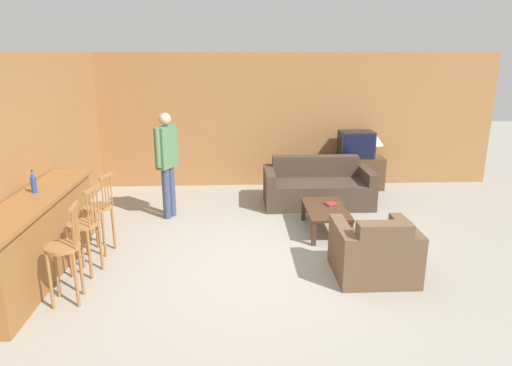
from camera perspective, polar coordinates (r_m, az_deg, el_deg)
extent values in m
plane|color=gray|center=(5.86, 1.86, -10.30)|extent=(24.00, 24.00, 0.00)
cube|color=#9E6B3D|center=(9.03, 0.14, 7.80)|extent=(9.40, 0.08, 2.60)
cube|color=#9E6B3D|center=(7.23, -24.47, 4.26)|extent=(0.08, 8.69, 2.60)
cube|color=brown|center=(6.02, -25.60, -6.40)|extent=(0.47, 2.66, 0.93)
cube|color=brown|center=(5.86, -26.18, -1.96)|extent=(0.55, 2.72, 0.05)
cylinder|color=#996638|center=(5.22, -23.03, -7.38)|extent=(0.41, 0.41, 0.04)
cylinder|color=#996638|center=(5.50, -23.66, -10.03)|extent=(0.04, 0.04, 0.62)
cylinder|color=#996638|center=(5.27, -24.32, -11.23)|extent=(0.04, 0.04, 0.62)
cylinder|color=#996638|center=(5.44, -21.02, -10.02)|extent=(0.04, 0.04, 0.62)
cylinder|color=#996638|center=(5.21, -21.56, -11.24)|extent=(0.04, 0.04, 0.62)
cylinder|color=#996638|center=(5.21, -21.36, -4.71)|extent=(0.02, 0.02, 0.39)
cylinder|color=#996638|center=(5.14, -21.52, -5.00)|extent=(0.02, 0.02, 0.39)
cylinder|color=#996638|center=(5.07, -21.68, -5.29)|extent=(0.02, 0.02, 0.39)
cylinder|color=#996638|center=(5.01, -21.85, -5.59)|extent=(0.02, 0.02, 0.39)
cube|color=#996638|center=(5.04, -21.85, -2.83)|extent=(0.07, 0.31, 0.04)
cylinder|color=#996638|center=(5.80, -20.84, -4.83)|extent=(0.44, 0.44, 0.04)
cylinder|color=#996638|center=(6.08, -20.94, -7.20)|extent=(0.04, 0.04, 0.62)
cylinder|color=#996638|center=(5.88, -22.24, -8.13)|extent=(0.04, 0.04, 0.62)
cylinder|color=#996638|center=(5.95, -18.83, -7.49)|extent=(0.04, 0.04, 0.62)
cylinder|color=#996638|center=(5.75, -20.08, -8.45)|extent=(0.04, 0.04, 0.62)
cylinder|color=#996638|center=(5.74, -19.17, -2.60)|extent=(0.02, 0.02, 0.39)
cylinder|color=#996638|center=(5.68, -19.53, -2.83)|extent=(0.02, 0.02, 0.39)
cylinder|color=#996638|center=(5.62, -19.90, -3.06)|extent=(0.02, 0.02, 0.39)
cylinder|color=#996638|center=(5.56, -20.28, -3.30)|extent=(0.02, 0.02, 0.39)
cube|color=#996638|center=(5.58, -19.92, -0.83)|extent=(0.11, 0.31, 0.04)
cylinder|color=#996638|center=(6.34, -19.19, -2.88)|extent=(0.44, 0.44, 0.04)
cylinder|color=#996638|center=(6.62, -19.33, -5.14)|extent=(0.04, 0.04, 0.62)
cylinder|color=#996638|center=(6.42, -20.48, -5.92)|extent=(0.04, 0.04, 0.62)
cylinder|color=#996638|center=(6.50, -17.38, -5.36)|extent=(0.04, 0.04, 0.62)
cylinder|color=#996638|center=(6.29, -18.48, -6.17)|extent=(0.04, 0.04, 0.62)
cylinder|color=#996638|center=(6.30, -17.65, -0.83)|extent=(0.02, 0.02, 0.39)
cylinder|color=#996638|center=(6.23, -17.97, -1.02)|extent=(0.02, 0.02, 0.39)
cylinder|color=#996638|center=(6.17, -18.29, -1.22)|extent=(0.02, 0.02, 0.39)
cylinder|color=#996638|center=(6.11, -18.63, -1.41)|extent=(0.02, 0.02, 0.39)
cube|color=#996638|center=(6.15, -18.31, 0.82)|extent=(0.11, 0.31, 0.04)
cube|color=#423328|center=(8.07, 7.72, -1.24)|extent=(1.54, 0.91, 0.44)
cube|color=#423328|center=(8.29, 7.40, 2.14)|extent=(1.54, 0.22, 0.37)
cube|color=#423328|center=(7.93, 1.68, -0.63)|extent=(0.16, 0.91, 0.64)
cube|color=#423328|center=(8.23, 13.58, -0.46)|extent=(0.16, 0.91, 0.64)
cube|color=brown|center=(5.73, 14.42, -9.03)|extent=(0.60, 0.87, 0.44)
cube|color=brown|center=(5.29, 15.72, -6.62)|extent=(0.60, 0.22, 0.35)
cube|color=brown|center=(5.81, 18.13, -7.93)|extent=(0.16, 0.87, 0.63)
cube|color=brown|center=(5.59, 10.71, -8.34)|extent=(0.16, 0.87, 0.63)
cube|color=#472D1E|center=(6.85, 8.72, -3.21)|extent=(0.59, 1.08, 0.04)
cube|color=#472D1E|center=(6.41, 7.25, -6.32)|extent=(0.06, 0.06, 0.34)
cube|color=#472D1E|center=(6.52, 11.71, -6.16)|extent=(0.06, 0.06, 0.34)
cube|color=#472D1E|center=(7.33, 5.95, -3.36)|extent=(0.06, 0.06, 0.34)
cube|color=#472D1E|center=(7.43, 9.87, -3.27)|extent=(0.06, 0.06, 0.34)
cube|color=#513823|center=(9.15, 12.20, 1.25)|extent=(1.10, 0.45, 0.63)
cube|color=black|center=(9.02, 12.41, 4.74)|extent=(0.65, 0.42, 0.51)
cube|color=black|center=(8.82, 12.76, 4.46)|extent=(0.58, 0.01, 0.44)
cylinder|color=#234293|center=(6.05, -26.03, -0.25)|extent=(0.06, 0.06, 0.18)
cone|color=#234293|center=(6.02, -26.18, 0.94)|extent=(0.06, 0.06, 0.08)
cylinder|color=black|center=(6.01, -26.24, 1.38)|extent=(0.02, 0.02, 0.02)
cube|color=maroon|center=(6.99, 9.38, -2.60)|extent=(0.21, 0.21, 0.03)
cylinder|color=brown|center=(9.18, 14.64, 3.24)|extent=(0.16, 0.16, 0.02)
cylinder|color=brown|center=(9.15, 14.69, 3.95)|extent=(0.03, 0.03, 0.21)
cone|color=silver|center=(9.12, 14.78, 5.19)|extent=(0.29, 0.29, 0.19)
cylinder|color=#384260|center=(7.44, -11.14, -1.31)|extent=(0.12, 0.12, 0.83)
cylinder|color=#384260|center=(7.55, -10.52, -1.02)|extent=(0.12, 0.12, 0.83)
cube|color=#4C754C|center=(7.31, -11.14, 4.42)|extent=(0.33, 0.43, 0.66)
cylinder|color=#4C754C|center=(7.13, -12.18, 4.29)|extent=(0.08, 0.08, 0.61)
cylinder|color=#4C754C|center=(7.48, -10.16, 4.94)|extent=(0.08, 0.08, 0.61)
sphere|color=tan|center=(7.24, -11.33, 7.86)|extent=(0.19, 0.19, 0.19)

